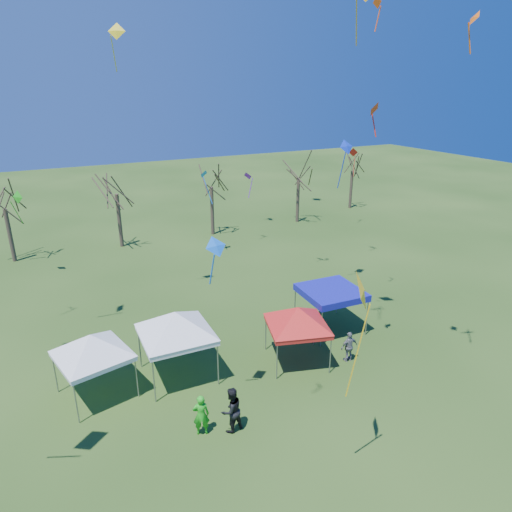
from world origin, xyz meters
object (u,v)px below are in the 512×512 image
Objects in this scene: tree_3 at (211,170)px; tent_white_west at (90,339)px; tree_1 at (1,190)px; tent_red at (298,311)px; tent_white_mid at (175,316)px; tree_2 at (114,174)px; person_grey at (349,347)px; person_green at (201,415)px; person_dark at (231,410)px; tree_5 at (353,157)px; tree_4 at (299,162)px; tent_blue at (331,293)px.

tent_white_west is (-13.63, -19.87, -3.19)m from tree_3.
tree_1 is 1.97× the size of tent_red.
tent_white_west is 0.88× the size of tent_white_mid.
tree_2 is 1.81× the size of tent_white_mid.
person_green reaches higher than person_grey.
person_dark is at bearing -91.68° from tree_2.
tent_white_west is 3.76m from tent_white_mid.
tree_1 is at bearing -55.69° from person_grey.
tree_5 is 38.31m from tent_white_west.
tree_4 is 31.65m from person_green.
tent_white_west is at bearing -145.04° from tree_5.
tree_1 is 26.13m from tent_blue.
tent_blue is (16.08, -20.30, -3.51)m from tree_1.
tree_2 is 1.03× the size of tree_3.
tree_3 is (16.80, -0.60, 0.29)m from tree_1.
tree_4 is 22.39m from tent_blue.
person_dark is (-4.97, -3.06, -1.86)m from tent_red.
person_green is at bearing -75.37° from tree_1.
tree_2 is 5.00× the size of person_grey.
tree_1 is 16.81m from tree_3.
tree_1 is 22.02m from tent_white_mid.
tent_white_mid reaches higher than tent_red.
tree_1 is 0.96× the size of tree_4.
tree_4 is at bearing -139.86° from person_dark.
person_grey is (-1.06, -3.16, -1.46)m from tent_blue.
tree_2 reaches higher than tree_1.
tree_3 is at bearing 63.85° from tent_white_mid.
tent_white_mid is 8.88m from person_grey.
person_grey is 0.90× the size of person_green.
tree_1 reaches higher than tent_red.
tent_blue is (-0.72, -19.69, -3.80)m from tree_3.
tree_2 is 25.33m from person_green.
tent_white_mid is at bearing -93.69° from person_dark.
tent_blue reaches higher than person_grey.
tree_3 is at bearing 87.91° from tent_blue.
tree_4 is 2.37× the size of tent_blue.
tree_5 is 4.56× the size of person_grey.
tree_2 is at bearing 110.99° from tent_blue.
person_grey is (-1.78, -22.86, -5.26)m from tree_3.
tent_red is at bearing -100.88° from tree_3.
tree_5 is (17.69, 2.02, -0.35)m from tree_3.
tent_red is at bearing -24.86° from person_grey.
tent_red reaches higher than tent_blue.
tent_white_west is at bearing -60.29° from person_dark.
tree_1 is 4.61× the size of person_grey.
tree_5 is 1.65× the size of tent_white_mid.
tree_3 is 1.75× the size of tent_white_mid.
tree_1 reaches higher than tree_5.
person_green is at bearing -156.34° from tent_red.
tent_white_mid is at bearing -177.21° from tent_blue.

